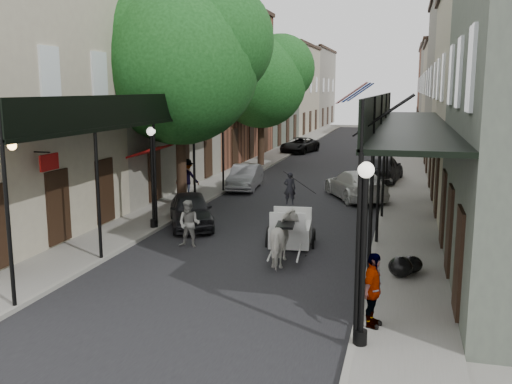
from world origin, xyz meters
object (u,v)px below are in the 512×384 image
Objects in this scene: pedestrian_walking at (189,224)px; car_left_near at (191,210)px; pedestrian_sidewalk_right at (373,290)px; lamppost_right_near at (363,252)px; carriage at (292,214)px; tree_near at (189,57)px; car_left_far at (300,145)px; car_right_far at (382,169)px; car_left_mid at (245,177)px; horse at (285,239)px; pedestrian_sidewalk_left at (187,178)px; lamppost_right_far at (392,149)px; lamppost_left at (152,176)px; car_right_near at (356,185)px; tree_far at (267,78)px.

pedestrian_walking is 0.42× the size of car_left_near.
lamppost_right_near is at bearing -175.90° from pedestrian_sidewalk_right.
tree_near is at bearing 133.10° from carriage.
car_left_far is 0.96× the size of car_right_far.
car_left_far is at bearing 86.13° from car_left_mid.
car_left_near is at bearing 69.29° from car_right_far.
horse is (5.64, -6.97, -5.71)m from tree_near.
pedestrian_sidewalk_left is at bearing 128.06° from carriage.
car_right_far is at bearing 91.34° from lamppost_right_near.
pedestrian_sidewalk_left is 0.47× the size of car_left_mid.
lamppost_right_far is at bearing -50.44° from car_left_far.
lamppost_left is at bearing -124.35° from lamppost_right_far.
tree_near is at bearing -79.27° from car_left_far.
carriage is at bearing 111.06° from lamppost_right_near.
car_right_near is at bearing 86.62° from car_right_far.
lamppost_right_near is 1.47m from pedestrian_sidewalk_right.
tree_near is at bearing -136.69° from lamppost_right_far.
car_right_near is at bearing 66.01° from pedestrian_walking.
tree_far is 4.69× the size of horse.
car_right_far is at bearing 59.99° from lamppost_left.
car_right_far is at bearing 70.86° from pedestrian_walking.
car_right_near is (1.16, 10.79, -0.08)m from horse.
pedestrian_walking is 8.19m from pedestrian_sidewalk_right.
pedestrian_walking is 10.80m from car_right_near.
pedestrian_sidewalk_left is 5.59m from car_left_near.
car_right_near is 1.04× the size of car_right_far.
lamppost_right_far is 0.78× the size of car_right_near.
car_right_near is at bearing 20.28° from pedestrian_sidewalk_right.
lamppost_left is 3.03m from pedestrian_walking.
car_right_near is (6.20, -18.90, 0.08)m from car_left_far.
tree_far is (-0.05, 14.00, -0.65)m from tree_near.
car_left_near is (2.18, -5.13, -0.37)m from pedestrian_sidewalk_left.
pedestrian_sidewalk_left is at bearing -147.28° from lamppost_right_far.
car_left_mid is (-1.23, 11.07, -0.16)m from pedestrian_walking.
tree_far is at bearing -24.46° from car_right_far.
car_left_mid is (1.02, -8.88, -5.21)m from tree_far.
pedestrian_sidewalk_left is 16.14m from pedestrian_sidewalk_right.
car_right_near is at bearing 73.82° from carriage.
tree_near is 6.80m from car_left_near.
lamppost_left is 1.43× the size of carriage.
horse is at bearing -26.71° from lamppost_left.
lamppost_right_near reaches higher than horse.
lamppost_right_far is 7.94m from car_left_mid.
carriage is at bearing -42.36° from car_left_near.
pedestrian_sidewalk_right is at bearing 80.13° from lamppost_right_near.
car_right_far is at bearing -31.71° from tree_far.
pedestrian_sidewalk_right is 0.43× the size of car_left_near.
car_left_far is (-0.37, 17.60, -0.01)m from car_left_mid.
car_right_far is at bearing -104.13° from horse.
car_left_mid is 17.61m from car_left_far.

